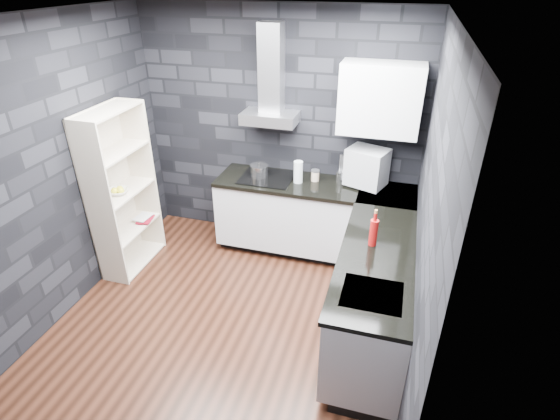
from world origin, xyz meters
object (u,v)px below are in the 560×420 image
at_px(red_bottle, 373,233).
at_px(pot, 259,171).
at_px(glass_vase, 298,172).
at_px(bookshelf, 122,192).
at_px(utensil_crock, 340,177).
at_px(fruit_bowl, 118,191).
at_px(storage_jar, 315,176).
at_px(appliance_garage, 367,167).

bearing_deg(red_bottle, pot, 142.61).
height_order(glass_vase, bookshelf, bookshelf).
xyz_separation_m(utensil_crock, red_bottle, (0.47, -1.18, 0.06)).
distance_m(bookshelf, fruit_bowl, 0.07).
height_order(storage_jar, red_bottle, red_bottle).
height_order(pot, appliance_garage, appliance_garage).
distance_m(glass_vase, utensil_crock, 0.47).
bearing_deg(fruit_bowl, bookshelf, 90.00).
xyz_separation_m(pot, storage_jar, (0.63, 0.08, -0.01)).
bearing_deg(storage_jar, utensil_crock, 9.95).
bearing_deg(red_bottle, utensil_crock, 111.89).
height_order(glass_vase, utensil_crock, glass_vase).
relative_size(pot, fruit_bowl, 0.96).
xyz_separation_m(storage_jar, bookshelf, (-1.91, -0.86, -0.06)).
xyz_separation_m(appliance_garage, red_bottle, (0.19, -1.15, -0.10)).
xyz_separation_m(pot, red_bottle, (1.38, -1.05, 0.05)).
height_order(appliance_garage, bookshelf, bookshelf).
bearing_deg(appliance_garage, utensil_crock, -167.36).
height_order(appliance_garage, red_bottle, appliance_garage).
bearing_deg(red_bottle, storage_jar, 123.48).
bearing_deg(fruit_bowl, pot, 33.39).
distance_m(pot, fruit_bowl, 1.53).
xyz_separation_m(red_bottle, fruit_bowl, (-2.65, 0.21, -0.08)).
xyz_separation_m(utensil_crock, appliance_garage, (0.28, -0.03, 0.16)).
relative_size(utensil_crock, fruit_bowl, 0.59).
height_order(storage_jar, bookshelf, bookshelf).
height_order(storage_jar, utensil_crock, utensil_crock).
height_order(storage_jar, fruit_bowl, storage_jar).
distance_m(pot, appliance_garage, 1.20).
distance_m(storage_jar, bookshelf, 2.09).
height_order(utensil_crock, bookshelf, bookshelf).
bearing_deg(appliance_garage, red_bottle, -61.14).
distance_m(red_bottle, fruit_bowl, 2.66).
bearing_deg(red_bottle, fruit_bowl, 175.40).
xyz_separation_m(pot, glass_vase, (0.46, -0.02, 0.05)).
distance_m(utensil_crock, red_bottle, 1.27).
relative_size(pot, bookshelf, 0.11).
bearing_deg(utensil_crock, fruit_bowl, -156.13).
xyz_separation_m(utensil_crock, bookshelf, (-2.18, -0.91, -0.06)).
height_order(glass_vase, fruit_bowl, glass_vase).
relative_size(glass_vase, bookshelf, 0.14).
bearing_deg(bookshelf, utensil_crock, 14.73).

